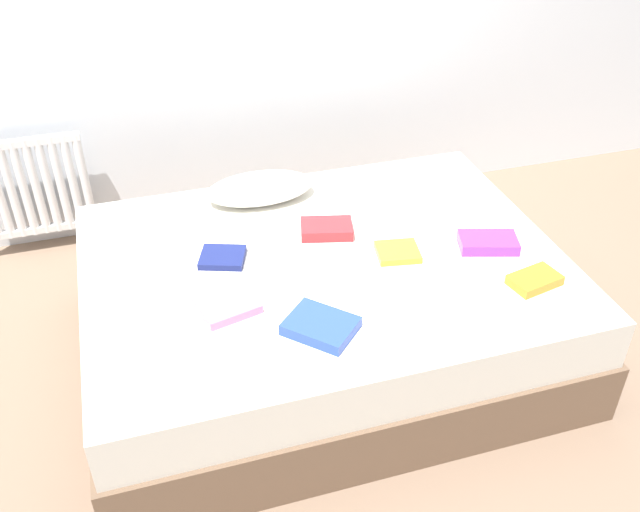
{
  "coord_description": "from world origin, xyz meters",
  "views": [
    {
      "loc": [
        -0.7,
        -2.26,
        2.18
      ],
      "look_at": [
        0.0,
        0.05,
        0.48
      ],
      "focal_mm": 39.35,
      "sensor_mm": 36.0,
      "label": 1
    }
  ],
  "objects_px": {
    "textbook_blue": "(321,326)",
    "textbook_purple": "(488,243)",
    "textbook_navy": "(223,257)",
    "radiator": "(30,188)",
    "pillow": "(260,188)",
    "textbook_orange": "(535,280)",
    "textbook_red": "(327,229)",
    "bed": "(323,306)",
    "textbook_pink": "(227,305)",
    "textbook_yellow": "(398,252)"
  },
  "relations": [
    {
      "from": "pillow",
      "to": "textbook_red",
      "type": "relative_size",
      "value": 2.25
    },
    {
      "from": "textbook_yellow",
      "to": "textbook_orange",
      "type": "distance_m",
      "value": 0.56
    },
    {
      "from": "textbook_blue",
      "to": "textbook_pink",
      "type": "bearing_deg",
      "value": -171.09
    },
    {
      "from": "bed",
      "to": "textbook_purple",
      "type": "bearing_deg",
      "value": -10.06
    },
    {
      "from": "bed",
      "to": "pillow",
      "type": "height_order",
      "value": "pillow"
    },
    {
      "from": "textbook_navy",
      "to": "textbook_yellow",
      "type": "distance_m",
      "value": 0.73
    },
    {
      "from": "textbook_purple",
      "to": "textbook_pink",
      "type": "height_order",
      "value": "textbook_purple"
    },
    {
      "from": "textbook_blue",
      "to": "pillow",
      "type": "bearing_deg",
      "value": 135.37
    },
    {
      "from": "radiator",
      "to": "textbook_blue",
      "type": "bearing_deg",
      "value": -56.52
    },
    {
      "from": "textbook_yellow",
      "to": "textbook_pink",
      "type": "relative_size",
      "value": 0.83
    },
    {
      "from": "textbook_blue",
      "to": "textbook_purple",
      "type": "xyz_separation_m",
      "value": [
        0.83,
        0.31,
        0.0
      ]
    },
    {
      "from": "textbook_blue",
      "to": "textbook_red",
      "type": "distance_m",
      "value": 0.64
    },
    {
      "from": "textbook_purple",
      "to": "textbook_orange",
      "type": "distance_m",
      "value": 0.29
    },
    {
      "from": "textbook_orange",
      "to": "pillow",
      "type": "bearing_deg",
      "value": 120.69
    },
    {
      "from": "bed",
      "to": "textbook_yellow",
      "type": "xyz_separation_m",
      "value": [
        0.3,
        -0.06,
        0.27
      ]
    },
    {
      "from": "textbook_orange",
      "to": "radiator",
      "type": "bearing_deg",
      "value": 128.6
    },
    {
      "from": "textbook_blue",
      "to": "textbook_red",
      "type": "relative_size",
      "value": 1.09
    },
    {
      "from": "bed",
      "to": "textbook_blue",
      "type": "height_order",
      "value": "textbook_blue"
    },
    {
      "from": "pillow",
      "to": "textbook_orange",
      "type": "bearing_deg",
      "value": -47.23
    },
    {
      "from": "radiator",
      "to": "textbook_navy",
      "type": "bearing_deg",
      "value": -53.11
    },
    {
      "from": "textbook_navy",
      "to": "textbook_blue",
      "type": "relative_size",
      "value": 0.74
    },
    {
      "from": "textbook_navy",
      "to": "textbook_blue",
      "type": "xyz_separation_m",
      "value": [
        0.26,
        -0.54,
        0.01
      ]
    },
    {
      "from": "pillow",
      "to": "textbook_orange",
      "type": "distance_m",
      "value": 1.31
    },
    {
      "from": "textbook_orange",
      "to": "textbook_red",
      "type": "distance_m",
      "value": 0.89
    },
    {
      "from": "pillow",
      "to": "textbook_navy",
      "type": "distance_m",
      "value": 0.51
    },
    {
      "from": "textbook_purple",
      "to": "textbook_red",
      "type": "bearing_deg",
      "value": 171.07
    },
    {
      "from": "textbook_navy",
      "to": "textbook_blue",
      "type": "height_order",
      "value": "textbook_blue"
    },
    {
      "from": "pillow",
      "to": "textbook_blue",
      "type": "relative_size",
      "value": 2.07
    },
    {
      "from": "radiator",
      "to": "textbook_pink",
      "type": "height_order",
      "value": "radiator"
    },
    {
      "from": "pillow",
      "to": "textbook_purple",
      "type": "distance_m",
      "value": 1.07
    },
    {
      "from": "radiator",
      "to": "textbook_purple",
      "type": "xyz_separation_m",
      "value": [
        1.91,
        -1.32,
        0.14
      ]
    },
    {
      "from": "textbook_navy",
      "to": "textbook_pink",
      "type": "distance_m",
      "value": 0.32
    },
    {
      "from": "textbook_orange",
      "to": "textbook_pink",
      "type": "bearing_deg",
      "value": 158.26
    },
    {
      "from": "textbook_navy",
      "to": "radiator",
      "type": "bearing_deg",
      "value": 146.44
    },
    {
      "from": "radiator",
      "to": "textbook_blue",
      "type": "height_order",
      "value": "radiator"
    },
    {
      "from": "radiator",
      "to": "textbook_purple",
      "type": "relative_size",
      "value": 2.44
    },
    {
      "from": "bed",
      "to": "textbook_blue",
      "type": "distance_m",
      "value": 0.53
    },
    {
      "from": "textbook_navy",
      "to": "textbook_yellow",
      "type": "bearing_deg",
      "value": 5.7
    },
    {
      "from": "textbook_navy",
      "to": "textbook_orange",
      "type": "height_order",
      "value": "textbook_orange"
    },
    {
      "from": "radiator",
      "to": "textbook_red",
      "type": "relative_size",
      "value": 2.65
    },
    {
      "from": "pillow",
      "to": "textbook_pink",
      "type": "height_order",
      "value": "pillow"
    },
    {
      "from": "bed",
      "to": "textbook_pink",
      "type": "distance_m",
      "value": 0.56
    },
    {
      "from": "textbook_pink",
      "to": "textbook_orange",
      "type": "bearing_deg",
      "value": -23.54
    },
    {
      "from": "textbook_yellow",
      "to": "textbook_red",
      "type": "height_order",
      "value": "textbook_red"
    },
    {
      "from": "radiator",
      "to": "textbook_orange",
      "type": "bearing_deg",
      "value": -39.32
    },
    {
      "from": "radiator",
      "to": "textbook_blue",
      "type": "xyz_separation_m",
      "value": [
        1.08,
        -1.63,
        0.14
      ]
    },
    {
      "from": "textbook_orange",
      "to": "textbook_red",
      "type": "height_order",
      "value": "textbook_red"
    },
    {
      "from": "textbook_blue",
      "to": "textbook_yellow",
      "type": "relative_size",
      "value": 1.39
    },
    {
      "from": "bed",
      "to": "textbook_orange",
      "type": "height_order",
      "value": "textbook_orange"
    },
    {
      "from": "textbook_orange",
      "to": "textbook_blue",
      "type": "bearing_deg",
      "value": 169.24
    }
  ]
}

